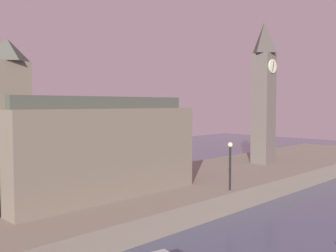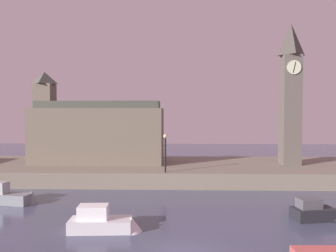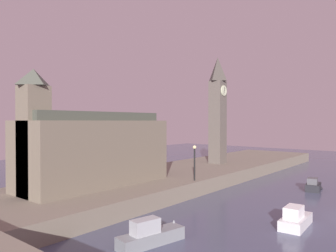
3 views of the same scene
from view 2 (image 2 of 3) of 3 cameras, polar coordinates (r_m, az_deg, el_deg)
far_embankment at (r=35.43m, az=1.94°, el=-7.85°), size 70.00×12.00×1.50m
clock_tower at (r=36.79m, az=20.86°, el=5.65°), size 2.08×2.13×14.94m
parliament_hall at (r=36.71m, az=-12.78°, el=-1.05°), size 14.24×5.47×10.08m
streetlamp at (r=29.74m, az=-0.48°, el=-3.96°), size 0.36×0.36×3.53m
boat_barge_dark at (r=23.75m, az=24.93°, el=-13.61°), size 3.52×1.85×1.39m
boat_ferry_white at (r=20.03m, az=-10.88°, el=-16.38°), size 4.37×1.69×1.58m
boat_cruiser_grey at (r=28.25m, az=-26.54°, el=-11.02°), size 5.11×2.02×1.79m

